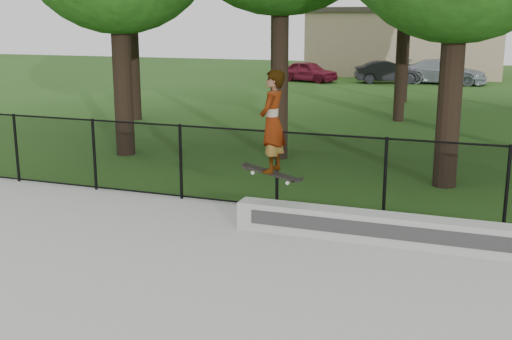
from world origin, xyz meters
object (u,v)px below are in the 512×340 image
(skater_airborne, at_px, (272,124))
(car_b, at_px, (388,72))
(grind_ledge, at_px, (394,230))
(car_a, at_px, (309,71))
(car_c, at_px, (444,72))

(skater_airborne, bearing_deg, car_b, 95.16)
(grind_ledge, bearing_deg, car_b, 99.31)
(car_b, bearing_deg, grind_ledge, 171.16)
(car_b, height_order, skater_airborne, skater_airborne)
(car_a, relative_size, skater_airborne, 1.90)
(car_a, bearing_deg, grind_ledge, -143.19)
(car_a, bearing_deg, skater_airborne, -147.22)
(car_b, bearing_deg, skater_airborne, 167.01)
(car_c, bearing_deg, grind_ledge, -169.67)
(grind_ledge, xyz_separation_m, car_b, (-4.49, 27.36, 0.32))
(grind_ledge, xyz_separation_m, car_a, (-8.99, 26.57, 0.30))
(car_c, bearing_deg, car_a, 107.39)
(grind_ledge, height_order, skater_airborne, skater_airborne)
(grind_ledge, relative_size, car_c, 1.22)
(car_a, xyz_separation_m, car_c, (7.52, 1.34, 0.08))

